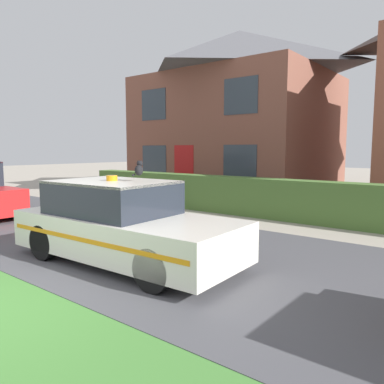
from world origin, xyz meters
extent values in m
cube|color=#4C4C51|center=(0.00, 3.70, 0.01)|extent=(28.00, 5.30, 0.01)
cube|color=#4C7233|center=(0.17, 7.99, 0.56)|extent=(14.48, 0.63, 1.11)
cylinder|color=black|center=(1.47, 1.92, 0.32)|extent=(0.62, 0.22, 0.62)
cylinder|color=black|center=(1.42, 3.37, 0.32)|extent=(0.62, 0.22, 0.62)
cylinder|color=black|center=(-1.09, 1.82, 0.32)|extent=(0.62, 0.22, 0.62)
cylinder|color=black|center=(-1.14, 3.28, 0.32)|extent=(0.62, 0.22, 0.62)
cube|color=silver|center=(0.17, 2.60, 0.50)|extent=(4.19, 1.81, 0.64)
cube|color=#232833|center=(-0.15, 2.59, 1.11)|extent=(2.07, 1.56, 0.57)
cube|color=silver|center=(-0.15, 2.59, 1.38)|extent=(2.07, 1.56, 0.04)
cube|color=orange|center=(0.20, 1.77, 0.55)|extent=(3.92, 0.15, 0.07)
cube|color=orange|center=(0.14, 3.43, 0.55)|extent=(3.92, 0.15, 0.07)
cylinder|color=orange|center=(-0.15, 2.59, 1.44)|extent=(0.19, 0.19, 0.09)
ellipsoid|color=black|center=(0.26, 2.83, 1.58)|extent=(0.23, 0.25, 0.18)
ellipsoid|color=white|center=(0.21, 2.89, 1.56)|extent=(0.10, 0.09, 0.10)
sphere|color=black|center=(0.21, 2.90, 1.69)|extent=(0.10, 0.10, 0.10)
cone|color=black|center=(0.23, 2.92, 1.73)|extent=(0.04, 0.04, 0.04)
cone|color=black|center=(0.19, 2.89, 1.73)|extent=(0.04, 0.04, 0.04)
cylinder|color=black|center=(0.24, 2.73, 1.50)|extent=(0.12, 0.15, 0.03)
cylinder|color=black|center=(-5.53, 3.45, 0.30)|extent=(0.57, 0.20, 0.57)
cube|color=brown|center=(-4.37, 13.63, 2.59)|extent=(7.86, 6.79, 5.19)
pyramid|color=#56565B|center=(-4.37, 13.63, 6.24)|extent=(8.25, 7.13, 2.12)
cube|color=red|center=(-4.85, 10.22, 1.05)|extent=(1.00, 0.02, 2.10)
cube|color=#333D47|center=(-6.53, 10.22, 1.45)|extent=(1.40, 0.02, 1.30)
cube|color=#333D47|center=(-2.21, 10.22, 1.45)|extent=(1.40, 0.02, 1.30)
cube|color=#333D47|center=(-6.53, 10.22, 3.84)|extent=(1.40, 0.02, 1.30)
cube|color=#333D47|center=(-2.21, 10.22, 3.84)|extent=(1.40, 0.02, 1.30)
camera|label=1|loc=(4.91, -1.59, 1.93)|focal=35.00mm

